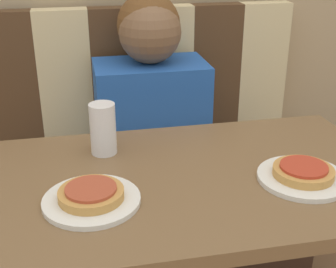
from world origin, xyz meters
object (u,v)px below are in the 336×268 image
(pizza_left, at_px, (91,193))
(pizza_right, at_px, (303,171))
(plate_left, at_px, (92,200))
(person, at_px, (151,88))
(drinking_cup, at_px, (103,129))
(plate_right, at_px, (302,178))

(pizza_left, height_order, pizza_right, same)
(pizza_left, bearing_deg, plate_left, 180.00)
(plate_left, height_order, pizza_left, pizza_left)
(person, xyz_separation_m, drinking_cup, (-0.20, -0.44, 0.05))
(plate_right, distance_m, pizza_right, 0.02)
(plate_right, relative_size, pizza_right, 1.49)
(person, xyz_separation_m, pizza_right, (0.25, -0.68, 0.00))
(person, bearing_deg, pizza_left, -109.96)
(plate_left, distance_m, pizza_left, 0.02)
(person, bearing_deg, pizza_right, -70.04)
(drinking_cup, bearing_deg, plate_right, -28.48)
(pizza_left, bearing_deg, plate_right, 0.00)
(plate_left, relative_size, pizza_left, 1.49)
(plate_right, relative_size, drinking_cup, 1.56)
(plate_left, bearing_deg, plate_right, 0.00)
(plate_left, xyz_separation_m, pizza_left, (0.00, 0.00, 0.02))
(plate_right, bearing_deg, pizza_left, 180.00)
(pizza_left, distance_m, drinking_cup, 0.25)
(plate_right, distance_m, pizza_left, 0.50)
(plate_right, height_order, pizza_left, pizza_left)
(plate_left, relative_size, drinking_cup, 1.56)
(person, xyz_separation_m, plate_left, (-0.25, -0.68, -0.02))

